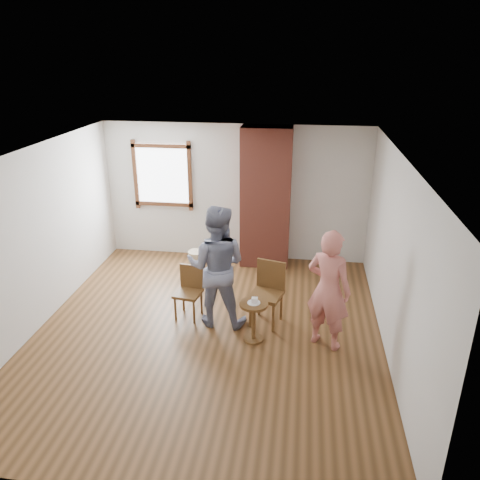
# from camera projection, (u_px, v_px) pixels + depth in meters

# --- Properties ---
(ground) EXTENTS (5.50, 5.50, 0.00)m
(ground) POSITION_uv_depth(u_px,v_px,m) (208.00, 332.00, 6.85)
(ground) COLOR brown
(ground) RESTS_ON ground
(room_shell) EXTENTS (5.04, 5.52, 2.62)m
(room_shell) POSITION_uv_depth(u_px,v_px,m) (209.00, 201.00, 6.72)
(room_shell) COLOR silver
(room_shell) RESTS_ON ground
(brick_chimney) EXTENTS (0.90, 0.50, 2.60)m
(brick_chimney) POSITION_uv_depth(u_px,v_px,m) (266.00, 198.00, 8.57)
(brick_chimney) COLOR #9D4738
(brick_chimney) RESTS_ON ground
(stoneware_crock) EXTENTS (0.40, 0.40, 0.40)m
(stoneware_crock) POSITION_uv_depth(u_px,v_px,m) (197.00, 261.00, 8.64)
(stoneware_crock) COLOR tan
(stoneware_crock) RESTS_ON ground
(dark_pot) EXTENTS (0.14, 0.14, 0.14)m
(dark_pot) POSITION_uv_depth(u_px,v_px,m) (218.00, 259.00, 9.06)
(dark_pot) COLOR black
(dark_pot) RESTS_ON ground
(dining_chair_left) EXTENTS (0.43, 0.43, 0.81)m
(dining_chair_left) POSITION_uv_depth(u_px,v_px,m) (190.00, 289.00, 7.13)
(dining_chair_left) COLOR brown
(dining_chair_left) RESTS_ON ground
(dining_chair_right) EXTENTS (0.55, 0.55, 0.95)m
(dining_chair_right) POSITION_uv_depth(u_px,v_px,m) (268.00, 289.00, 6.94)
(dining_chair_right) COLOR brown
(dining_chair_right) RESTS_ON ground
(side_table) EXTENTS (0.40, 0.40, 0.60)m
(side_table) POSITION_uv_depth(u_px,v_px,m) (254.00, 315.00, 6.51)
(side_table) COLOR brown
(side_table) RESTS_ON ground
(cake_plate) EXTENTS (0.18, 0.18, 0.01)m
(cake_plate) POSITION_uv_depth(u_px,v_px,m) (254.00, 303.00, 6.43)
(cake_plate) COLOR white
(cake_plate) RESTS_ON side_table
(cake_slice) EXTENTS (0.08, 0.07, 0.06)m
(cake_slice) POSITION_uv_depth(u_px,v_px,m) (255.00, 301.00, 6.42)
(cake_slice) COLOR white
(cake_slice) RESTS_ON cake_plate
(man) EXTENTS (0.92, 0.73, 1.85)m
(man) POSITION_uv_depth(u_px,v_px,m) (217.00, 266.00, 6.77)
(man) COLOR #131435
(man) RESTS_ON ground
(person_pink) EXTENTS (0.74, 0.65, 1.71)m
(person_pink) POSITION_uv_depth(u_px,v_px,m) (328.00, 290.00, 6.25)
(person_pink) COLOR #D07168
(person_pink) RESTS_ON ground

